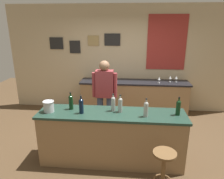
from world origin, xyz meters
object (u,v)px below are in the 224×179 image
object	(u,v)px
wine_bottle_e	(146,109)
wine_glass_a	(108,76)
wine_bottle_b	(81,105)
wine_bottle_c	(113,103)
bartender	(105,93)
wine_glass_c	(170,78)
bar_stool	(164,166)
ice_bucket	(49,106)
wine_bottle_a	(71,102)
wine_bottle_d	(120,104)
wine_glass_b	(159,79)
wine_bottle_f	(178,107)
wine_glass_d	(176,78)

from	to	relation	value
wine_bottle_e	wine_glass_a	distance (m)	2.31
wine_bottle_b	wine_bottle_c	world-z (taller)	same
bartender	wine_glass_c	world-z (taller)	bartender
bar_stool	ice_bucket	size ratio (longest dim) A/B	3.62
bartender	wine_bottle_e	world-z (taller)	bartender
wine_glass_c	wine_bottle_c	bearing A→B (deg)	-122.58
wine_bottle_e	ice_bucket	size ratio (longest dim) A/B	1.63
bartender	wine_bottle_b	size ratio (longest dim) A/B	5.29
wine_bottle_a	ice_bucket	bearing A→B (deg)	-157.83
wine_bottle_c	wine_bottle_d	distance (m)	0.13
wine_bottle_b	wine_glass_b	bearing A→B (deg)	53.46
wine_bottle_f	ice_bucket	size ratio (longest dim) A/B	1.63
bar_stool	wine_bottle_d	bearing A→B (deg)	131.11
wine_bottle_e	wine_bottle_f	distance (m)	0.53
ice_bucket	wine_glass_c	world-z (taller)	ice_bucket
wine_glass_d	bartender	bearing A→B (deg)	-145.53
wine_glass_c	wine_bottle_d	bearing A→B (deg)	-119.60
wine_bottle_d	wine_bottle_f	xyz separation A→B (m)	(0.93, -0.03, 0.00)
bartender	bar_stool	bearing A→B (deg)	-58.14
ice_bucket	bartender	bearing A→B (deg)	50.55
wine_bottle_c	ice_bucket	xyz separation A→B (m)	(-1.06, -0.13, -0.04)
wine_bottle_b	wine_bottle_a	bearing A→B (deg)	144.68
bar_stool	wine_bottle_e	xyz separation A→B (m)	(-0.23, 0.60, 0.60)
wine_bottle_a	wine_bottle_d	xyz separation A→B (m)	(0.84, -0.05, 0.00)
wine_glass_d	wine_glass_c	bearing A→B (deg)	-175.92
bartender	wine_bottle_a	world-z (taller)	bartender
wine_glass_b	wine_glass_c	distance (m)	0.32
bar_stool	wine_glass_b	world-z (taller)	wine_glass_b
bartender	wine_bottle_b	bearing A→B (deg)	-104.46
wine_bottle_c	ice_bucket	bearing A→B (deg)	-172.91
wine_glass_b	wine_glass_d	xyz separation A→B (m)	(0.45, 0.14, 0.00)
wine_bottle_c	wine_glass_c	distance (m)	2.37
wine_bottle_c	wine_glass_a	bearing A→B (deg)	98.73
wine_bottle_f	wine_glass_a	world-z (taller)	wine_bottle_f
wine_bottle_c	wine_bottle_e	xyz separation A→B (m)	(0.53, -0.18, 0.00)
wine_bottle_a	wine_glass_c	xyz separation A→B (m)	(2.00, 1.99, -0.05)
ice_bucket	wine_glass_a	bearing A→B (deg)	70.16
bartender	wine_bottle_c	world-z (taller)	bartender
wine_bottle_f	wine_glass_c	world-z (taller)	wine_bottle_f
wine_glass_a	wine_glass_d	xyz separation A→B (m)	(1.74, 0.04, 0.00)
wine_bottle_a	wine_glass_a	distance (m)	2.01
wine_glass_c	wine_bottle_a	bearing A→B (deg)	-135.11
wine_bottle_d	ice_bucket	size ratio (longest dim) A/B	1.63
bartender	ice_bucket	xyz separation A→B (m)	(-0.81, -0.99, 0.08)
bar_stool	wine_glass_c	size ratio (longest dim) A/B	4.39
bar_stool	wine_bottle_f	distance (m)	0.97
wine_bottle_c	wine_glass_b	world-z (taller)	wine_bottle_c
ice_bucket	wine_bottle_f	bearing A→B (deg)	1.71
wine_bottle_b	wine_bottle_e	bearing A→B (deg)	-1.86
ice_bucket	wine_bottle_c	bearing A→B (deg)	7.09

